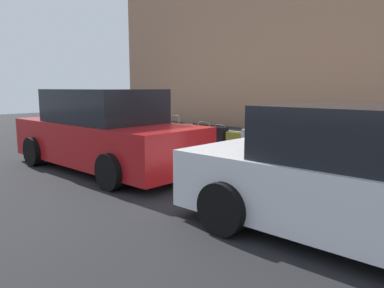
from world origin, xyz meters
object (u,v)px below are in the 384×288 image
(suitcase_silver_4, at_px, (253,146))
(suitcase_navy_3, at_px, (280,149))
(suitcase_maroon_9, at_px, (175,137))
(suitcase_teal_8, at_px, (188,138))
(parked_car_red_1, at_px, (104,133))
(fire_hydrant, at_px, (152,130))
(suitcase_red_7, at_px, (204,143))
(bollard_post, at_px, (131,127))
(suitcase_black_6, at_px, (220,142))
(suitcase_red_0, at_px, (359,165))
(suitcase_olive_5, at_px, (236,145))
(suitcase_teal_1, at_px, (329,159))
(suitcase_maroon_2, at_px, (302,152))
(parked_car_white_0, at_px, (376,180))

(suitcase_silver_4, bearing_deg, suitcase_navy_3, -168.12)
(suitcase_silver_4, bearing_deg, suitcase_maroon_9, -3.43)
(suitcase_teal_8, xyz_separation_m, parked_car_red_1, (0.17, 2.34, 0.33))
(suitcase_silver_4, relative_size, parked_car_red_1, 0.22)
(suitcase_teal_8, bearing_deg, fire_hydrant, 2.05)
(suitcase_red_7, height_order, fire_hydrant, fire_hydrant)
(suitcase_silver_4, relative_size, bollard_post, 1.14)
(suitcase_black_6, distance_m, bollard_post, 3.18)
(suitcase_teal_8, distance_m, suitcase_maroon_9, 0.51)
(parked_car_red_1, bearing_deg, suitcase_silver_4, -135.55)
(suitcase_red_0, relative_size, suitcase_silver_4, 0.54)
(suitcase_olive_5, distance_m, bollard_post, 3.66)
(suitcase_navy_3, relative_size, suitcase_teal_8, 1.38)
(suitcase_olive_5, xyz_separation_m, suitcase_black_6, (0.48, -0.02, 0.04))
(suitcase_teal_1, distance_m, suitcase_maroon_9, 4.23)
(suitcase_silver_4, bearing_deg, parked_car_red_1, 44.45)
(suitcase_navy_3, xyz_separation_m, suitcase_teal_8, (2.67, -0.00, -0.02))
(suitcase_silver_4, distance_m, suitcase_teal_8, 2.09)
(suitcase_red_7, relative_size, suitcase_teal_8, 1.11)
(suitcase_navy_3, relative_size, suitcase_red_7, 1.24)
(suitcase_teal_8, distance_m, fire_hydrant, 1.38)
(suitcase_maroon_2, xyz_separation_m, suitcase_red_7, (2.64, -0.06, -0.11))
(suitcase_maroon_2, distance_m, suitcase_silver_4, 1.11)
(suitcase_black_6, bearing_deg, suitcase_teal_8, -0.74)
(suitcase_teal_1, height_order, suitcase_maroon_9, suitcase_maroon_9)
(parked_car_white_0, distance_m, parked_car_red_1, 5.42)
(suitcase_silver_4, height_order, bollard_post, suitcase_silver_4)
(suitcase_olive_5, relative_size, suitcase_teal_8, 0.95)
(suitcase_teal_1, xyz_separation_m, suitcase_maroon_9, (4.23, -0.11, 0.01))
(suitcase_red_0, bearing_deg, suitcase_olive_5, -0.85)
(suitcase_red_7, distance_m, parked_car_white_0, 5.25)
(parked_car_white_0, bearing_deg, suitcase_black_6, -29.09)
(suitcase_maroon_2, xyz_separation_m, bollard_post, (5.29, 0.12, 0.09))
(suitcase_maroon_2, height_order, parked_car_red_1, parked_car_red_1)
(suitcase_silver_4, distance_m, parked_car_white_0, 3.87)
(suitcase_teal_1, xyz_separation_m, suitcase_navy_3, (1.05, -0.07, 0.05))
(suitcase_maroon_2, distance_m, suitcase_navy_3, 0.53)
(suitcase_red_0, bearing_deg, suitcase_maroon_2, 0.10)
(suitcase_black_6, distance_m, suitcase_teal_8, 1.07)
(suitcase_maroon_2, relative_size, suitcase_maroon_9, 1.07)
(fire_hydrant, height_order, bollard_post, bollard_post)
(suitcase_teal_8, height_order, parked_car_white_0, parked_car_white_0)
(suitcase_navy_3, xyz_separation_m, suitcase_maroon_9, (3.18, -0.03, -0.04))
(suitcase_navy_3, xyz_separation_m, suitcase_black_6, (1.60, 0.01, -0.00))
(suitcase_navy_3, distance_m, parked_car_white_0, 3.49)
(parked_car_white_0, bearing_deg, suitcase_red_7, -26.35)
(bollard_post, bearing_deg, suitcase_silver_4, -179.00)
(suitcase_red_7, xyz_separation_m, fire_hydrant, (1.93, 0.03, 0.17))
(suitcase_navy_3, bearing_deg, suitcase_red_0, 177.51)
(suitcase_red_0, xyz_separation_m, bollard_post, (6.35, 0.13, 0.20))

